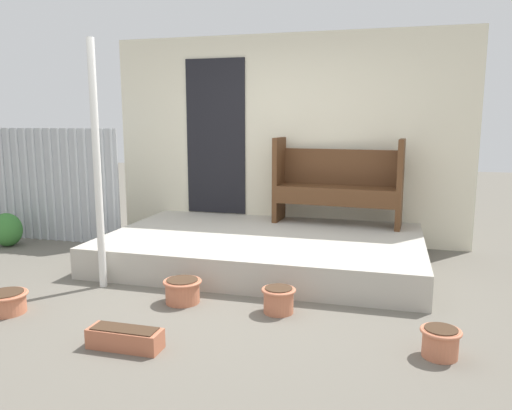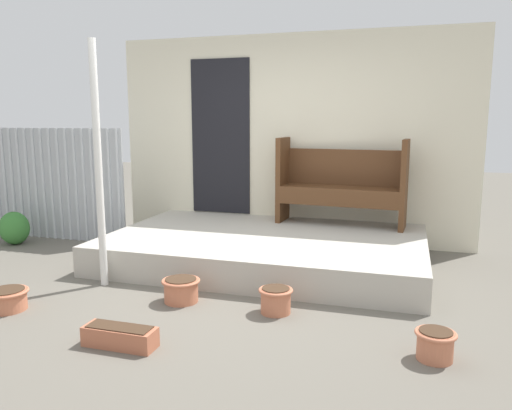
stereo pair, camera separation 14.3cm
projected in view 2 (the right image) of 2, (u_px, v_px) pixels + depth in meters
ground_plane at (228, 294)px, 4.49m from camera, size 24.00×24.00×0.00m
porch_slab at (266, 249)px, 5.47m from camera, size 3.36×2.14×0.31m
house_wall at (287, 140)px, 6.32m from camera, size 4.56×0.08×2.60m
fence_corrugated at (40, 183)px, 6.54m from camera, size 2.48×0.05×1.45m
support_post at (98, 166)px, 4.56m from camera, size 0.07×0.07×2.26m
bench at (341, 181)px, 5.90m from camera, size 1.52×0.51×1.02m
flower_pot_left at (7, 299)px, 4.11m from camera, size 0.34×0.34×0.18m
flower_pot_middle at (181, 289)px, 4.30m from camera, size 0.33×0.33×0.21m
flower_pot_right at (276, 299)px, 4.05m from camera, size 0.28×0.28×0.21m
flower_pot_far_right at (435, 344)px, 3.26m from camera, size 0.27×0.27×0.20m
planter_box_rect at (120, 336)px, 3.45m from camera, size 0.52×0.17×0.15m
shrub_by_fence at (14, 228)px, 6.26m from camera, size 0.38×0.34×0.42m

